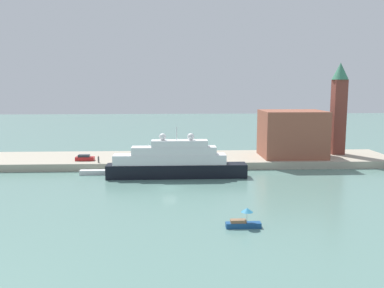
% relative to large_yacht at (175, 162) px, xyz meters
% --- Properties ---
extents(ground, '(400.00, 400.00, 0.00)m').
position_rel_large_yacht_xyz_m(ground, '(-1.12, -9.14, -3.23)').
color(ground, slate).
extents(quay_dock, '(110.00, 18.03, 1.73)m').
position_rel_large_yacht_xyz_m(quay_dock, '(-1.12, 15.87, -2.36)').
color(quay_dock, '#ADA38E').
rests_on(quay_dock, ground).
extents(large_yacht, '(29.49, 4.07, 10.73)m').
position_rel_large_yacht_xyz_m(large_yacht, '(0.00, 0.00, 0.00)').
color(large_yacht, black).
rests_on(large_yacht, ground).
extents(small_motorboat, '(4.85, 1.64, 2.78)m').
position_rel_large_yacht_xyz_m(small_motorboat, '(9.27, -31.51, -2.30)').
color(small_motorboat, navy).
rests_on(small_motorboat, ground).
extents(work_barge, '(5.69, 1.62, 0.97)m').
position_rel_large_yacht_xyz_m(work_barge, '(-17.89, 3.73, -2.74)').
color(work_barge, silver).
rests_on(work_barge, ground).
extents(harbor_building, '(15.17, 11.83, 11.42)m').
position_rel_large_yacht_xyz_m(harbor_building, '(29.16, 14.40, 4.21)').
color(harbor_building, '#93513D').
rests_on(harbor_building, quay_dock).
extents(bell_tower, '(4.14, 4.14, 23.24)m').
position_rel_large_yacht_xyz_m(bell_tower, '(41.92, 17.82, 11.19)').
color(bell_tower, brown).
rests_on(bell_tower, quay_dock).
extents(parked_car, '(4.37, 1.74, 1.40)m').
position_rel_large_yacht_xyz_m(parked_car, '(-21.18, 11.26, -0.89)').
color(parked_car, '#B21E1E').
rests_on(parked_car, quay_dock).
extents(person_figure, '(0.36, 0.36, 1.59)m').
position_rel_large_yacht_xyz_m(person_figure, '(-17.48, 8.49, -0.76)').
color(person_figure, '#4C4C4C').
rests_on(person_figure, quay_dock).
extents(mooring_bollard, '(0.55, 0.55, 0.71)m').
position_rel_large_yacht_xyz_m(mooring_bollard, '(0.98, 8.59, -1.14)').
color(mooring_bollard, black).
rests_on(mooring_bollard, quay_dock).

